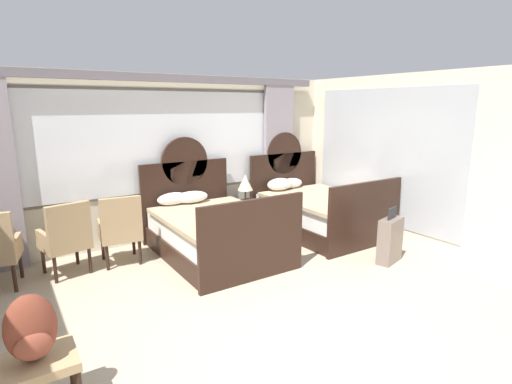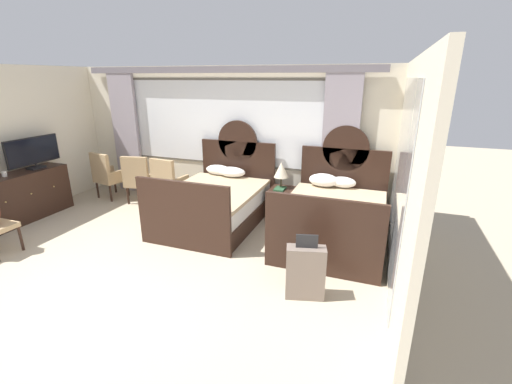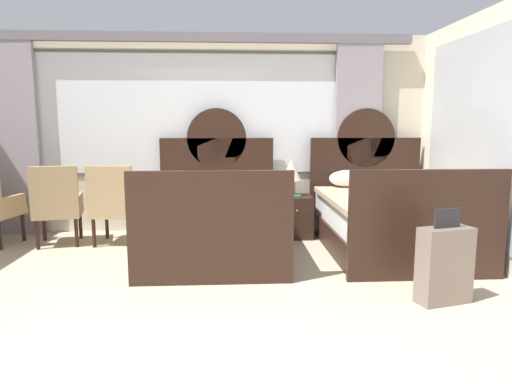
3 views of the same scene
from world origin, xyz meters
The scene contains 10 objects.
ground_plane centered at (0.00, 0.00, 0.00)m, with size 24.00×24.00×0.00m, color tan.
wall_back_window centered at (0.00, 3.62, 1.43)m, with size 6.53×0.22×2.70m.
bed_near_window centered at (0.36, 2.49, 0.38)m, with size 1.53×2.14×1.70m.
bed_near_mirror centered at (2.42, 2.49, 0.38)m, with size 1.53×2.14×1.70m.
nightstand_between_beds centered at (1.40, 3.16, 0.28)m, with size 0.45×0.47×0.55m.
table_lamp_on_nightstand centered at (1.35, 3.18, 0.89)m, with size 0.27×0.27×0.48m.
book_on_nightstand centered at (1.36, 3.07, 0.57)m, with size 0.18×0.26×0.03m.
armchair_by_window_left centered at (-0.89, 2.89, 0.53)m, with size 0.59×0.59×1.00m.
armchair_by_window_centre centered at (-1.58, 2.89, 0.53)m, with size 0.64×0.64×1.00m.
suitcase_on_floor centered at (2.33, 0.85, 0.33)m, with size 0.49×0.30×0.81m.
Camera 3 is at (0.55, -2.69, 1.50)m, focal length 31.71 mm.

